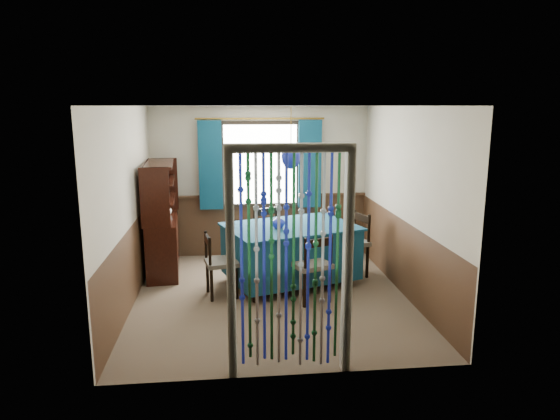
{
  "coord_description": "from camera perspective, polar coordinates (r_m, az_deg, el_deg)",
  "views": [
    {
      "loc": [
        -0.56,
        -6.27,
        2.5
      ],
      "look_at": [
        0.16,
        0.39,
        1.1
      ],
      "focal_mm": 32.0,
      "sensor_mm": 36.0,
      "label": 1
    }
  ],
  "objects": [
    {
      "name": "vase_table",
      "position": [
        6.85,
        -0.2,
        -1.38
      ],
      "size": [
        0.18,
        0.18,
        0.17
      ],
      "primitive_type": "imported",
      "rotation": [
        0.0,
        0.0,
        -0.1
      ],
      "color": "#162498",
      "rests_on": "dining_table"
    },
    {
      "name": "wall_left",
      "position": [
        6.51,
        -17.02,
        0.23
      ],
      "size": [
        0.0,
        4.0,
        4.0
      ],
      "primitive_type": "plane",
      "rotation": [
        1.57,
        0.0,
        1.57
      ],
      "color": "#BCB29A",
      "rests_on": "ground"
    },
    {
      "name": "vase_sideboard",
      "position": [
        7.93,
        -12.82,
        0.12
      ],
      "size": [
        0.21,
        0.21,
        0.18
      ],
      "primitive_type": "imported",
      "rotation": [
        0.0,
        0.0,
        0.24
      ],
      "color": "beige",
      "rests_on": "sideboard"
    },
    {
      "name": "wall_front",
      "position": [
        4.48,
        1.24,
        -4.36
      ],
      "size": [
        3.6,
        0.0,
        3.6
      ],
      "primitive_type": "plane",
      "rotation": [
        -1.57,
        0.0,
        0.0
      ],
      "color": "#BCB29A",
      "rests_on": "ground"
    },
    {
      "name": "doorway",
      "position": [
        4.6,
        1.14,
        -6.54
      ],
      "size": [
        1.16,
        0.12,
        2.18
      ],
      "primitive_type": null,
      "color": "silver",
      "rests_on": "ground"
    },
    {
      "name": "bowl_shelf",
      "position": [
        7.37,
        -13.36,
        1.14
      ],
      "size": [
        0.2,
        0.2,
        0.05
      ],
      "primitive_type": "imported",
      "rotation": [
        0.0,
        0.0,
        0.09
      ],
      "color": "beige",
      "rests_on": "sideboard"
    },
    {
      "name": "dining_table",
      "position": [
        7.11,
        1.2,
        -4.66
      ],
      "size": [
        2.05,
        1.7,
        0.85
      ],
      "rotation": [
        0.0,
        0.0,
        0.32
      ],
      "color": "navy",
      "rests_on": "floor"
    },
    {
      "name": "chair_left",
      "position": [
        6.7,
        -6.96,
        -6.01
      ],
      "size": [
        0.48,
        0.5,
        0.86
      ],
      "rotation": [
        0.0,
        0.0,
        -1.39
      ],
      "color": "black",
      "rests_on": "floor"
    },
    {
      "name": "wainscot_front",
      "position": [
        4.76,
        1.18,
        -13.01
      ],
      "size": [
        3.6,
        0.0,
        3.6
      ],
      "primitive_type": "plane",
      "rotation": [
        -1.57,
        0.0,
        0.0
      ],
      "color": "#432B19",
      "rests_on": "ground"
    },
    {
      "name": "wainscot_right",
      "position": [
        6.99,
        13.79,
        -5.17
      ],
      "size": [
        0.0,
        4.0,
        4.0
      ],
      "primitive_type": "plane",
      "rotation": [
        1.57,
        0.0,
        -1.57
      ],
      "color": "#432B19",
      "rests_on": "ground"
    },
    {
      "name": "wall_back",
      "position": [
        8.38,
        -2.26,
        3.23
      ],
      "size": [
        3.6,
        0.0,
        3.6
      ],
      "primitive_type": "plane",
      "rotation": [
        1.57,
        0.0,
        0.0
      ],
      "color": "#BCB29A",
      "rests_on": "ground"
    },
    {
      "name": "floor",
      "position": [
        6.77,
        -1.0,
        -9.84
      ],
      "size": [
        4.0,
        4.0,
        0.0
      ],
      "primitive_type": "plane",
      "color": "brown",
      "rests_on": "ground"
    },
    {
      "name": "window",
      "position": [
        8.29,
        -2.25,
        5.22
      ],
      "size": [
        1.32,
        0.12,
        1.42
      ],
      "primitive_type": "cube",
      "color": "black",
      "rests_on": "wall_back"
    },
    {
      "name": "wainscot_back",
      "position": [
        8.51,
        -2.21,
        -1.79
      ],
      "size": [
        3.6,
        0.0,
        3.6
      ],
      "primitive_type": "plane",
      "rotation": [
        1.57,
        0.0,
        0.0
      ],
      "color": "#432B19",
      "rests_on": "ground"
    },
    {
      "name": "chair_right",
      "position": [
        7.52,
        8.21,
        -3.69
      ],
      "size": [
        0.57,
        0.59,
        0.95
      ],
      "rotation": [
        0.0,
        0.0,
        1.88
      ],
      "color": "black",
      "rests_on": "floor"
    },
    {
      "name": "ceiling",
      "position": [
        6.3,
        -1.08,
        11.82
      ],
      "size": [
        4.0,
        4.0,
        0.0
      ],
      "primitive_type": "plane",
      "rotation": [
        3.14,
        0.0,
        0.0
      ],
      "color": "silver",
      "rests_on": "ground"
    },
    {
      "name": "pendant_lamp",
      "position": [
        6.85,
        1.25,
        6.12
      ],
      "size": [
        0.27,
        0.27,
        0.85
      ],
      "color": "olive",
      "rests_on": "ceiling"
    },
    {
      "name": "chair_far",
      "position": [
        7.8,
        -1.05,
        -3.0
      ],
      "size": [
        0.62,
        0.61,
        0.96
      ],
      "rotation": [
        0.0,
        0.0,
        3.57
      ],
      "color": "black",
      "rests_on": "floor"
    },
    {
      "name": "wainscot_left",
      "position": [
        6.7,
        -16.5,
        -6.07
      ],
      "size": [
        0.0,
        4.0,
        4.0
      ],
      "primitive_type": "plane",
      "rotation": [
        1.57,
        0.0,
        1.57
      ],
      "color": "#432B19",
      "rests_on": "ground"
    },
    {
      "name": "wall_right",
      "position": [
        6.81,
        14.22,
        0.88
      ],
      "size": [
        0.0,
        4.0,
        4.0
      ],
      "primitive_type": "plane",
      "rotation": [
        1.57,
        0.0,
        -1.57
      ],
      "color": "#BCB29A",
      "rests_on": "ground"
    },
    {
      "name": "chair_near",
      "position": [
        6.48,
        3.69,
        -6.36
      ],
      "size": [
        0.57,
        0.56,
        0.91
      ],
      "rotation": [
        0.0,
        0.0,
        0.35
      ],
      "color": "black",
      "rests_on": "floor"
    },
    {
      "name": "sideboard",
      "position": [
        7.78,
        -13.34,
        -2.75
      ],
      "size": [
        0.55,
        1.32,
        1.69
      ],
      "rotation": [
        0.0,
        0.0,
        0.08
      ],
      "color": "black",
      "rests_on": "floor"
    }
  ]
}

